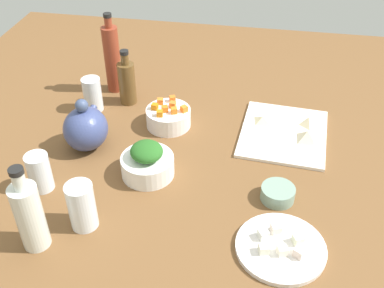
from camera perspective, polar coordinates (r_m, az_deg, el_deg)
tabletop at (r=132.88cm, az=0.00°, el=-2.22°), size 190.00×190.00×3.00cm
cutting_board at (r=143.23cm, az=11.26°, el=1.30°), size 31.48×27.57×1.00cm
plate_tofu at (r=109.67cm, az=10.91°, el=-12.49°), size 20.81×20.81×1.20cm
bowl_greens at (r=125.35cm, az=-5.51°, el=-2.70°), size 14.38×14.38×5.73cm
bowl_carrots at (r=143.51cm, az=-2.93°, el=3.30°), size 13.85×13.85×5.74cm
bowl_small_side at (r=120.22cm, az=10.56°, el=-6.04°), size 8.71×8.71×3.68cm
teapot at (r=135.67cm, az=-13.05°, el=1.89°), size 15.23×12.70×16.13cm
bottle_0 at (r=153.85cm, az=-8.05°, el=7.64°), size 5.61×5.61×18.90cm
bottle_1 at (r=108.61cm, az=-19.48°, el=-8.27°), size 6.28×6.28×22.70cm
bottle_2 at (r=159.91cm, az=-9.84°, el=10.44°), size 5.37×5.37×27.65cm
drinking_glass_0 at (r=111.91cm, az=-13.48°, el=-7.46°), size 6.58×6.58×12.42cm
drinking_glass_1 at (r=125.41cm, az=-18.35°, el=-3.33°), size 6.05×6.05×10.61cm
drinking_glass_2 at (r=152.97cm, az=-12.21°, el=6.02°), size 6.02×6.02×11.26cm
carrot_cube_0 at (r=145.45cm, az=-2.43°, el=5.60°), size 2.31×2.31×1.80cm
carrot_cube_1 at (r=142.60cm, az=-2.41°, el=4.89°), size 1.92×1.92×1.80cm
carrot_cube_2 at (r=139.82cm, az=-2.24°, el=4.16°), size 2.30×2.30×1.80cm
carrot_cube_3 at (r=142.00cm, az=-4.64°, el=4.63°), size 2.02×2.02×1.80cm
carrot_cube_4 at (r=138.72cm, az=-4.02°, el=3.79°), size 2.07×2.07×1.80cm
carrot_cube_5 at (r=144.43cm, az=-3.95°, el=5.29°), size 2.08×2.08×1.80cm
carrot_cube_6 at (r=140.52cm, az=-0.98°, el=4.37°), size 2.54×2.54×1.80cm
carrot_cube_7 at (r=140.73cm, az=-3.39°, el=4.36°), size 2.36×2.36×1.80cm
chopped_greens_mound at (r=122.19cm, az=-5.64°, el=-0.91°), size 12.19×11.98×4.27cm
tofu_cube_0 at (r=111.00cm, az=10.34°, el=-10.28°), size 2.90×2.90×2.20cm
tofu_cube_1 at (r=106.99cm, az=11.11°, el=-12.80°), size 2.86×2.86×2.20cm
tofu_cube_2 at (r=106.56cm, az=8.86°, el=-12.71°), size 2.77×2.77×2.20cm
tofu_cube_3 at (r=109.81cm, az=12.98°, el=-11.44°), size 2.96×2.96×2.20cm
tofu_cube_4 at (r=107.39cm, az=13.13°, el=-12.94°), size 3.02×3.02×2.20cm
tofu_cube_5 at (r=109.40cm, az=8.79°, el=-10.97°), size 3.03×3.03×2.20cm
dumpling_0 at (r=140.33cm, az=14.05°, el=1.04°), size 7.91×7.90×3.17cm
dumpling_1 at (r=145.77cm, az=8.72°, el=3.06°), size 6.72×6.79×2.01cm
dumpling_2 at (r=147.08cm, az=14.19°, el=2.77°), size 5.18×4.86×2.73cm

